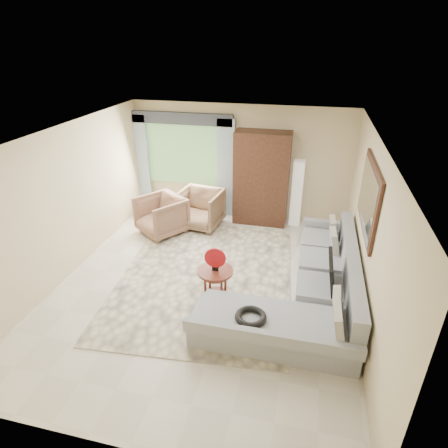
% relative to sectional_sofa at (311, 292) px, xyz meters
% --- Properties ---
extents(ground, '(6.00, 6.00, 0.00)m').
position_rel_sectional_sofa_xyz_m(ground, '(-1.78, 0.18, -0.28)').
color(ground, silver).
rests_on(ground, ground).
extents(area_rug, '(3.31, 4.23, 0.02)m').
position_rel_sectional_sofa_xyz_m(area_rug, '(-1.85, 0.43, -0.27)').
color(area_rug, '#F0E7BE').
rests_on(area_rug, ground).
extents(sectional_sofa, '(2.30, 3.46, 0.90)m').
position_rel_sectional_sofa_xyz_m(sectional_sofa, '(0.00, 0.00, 0.00)').
color(sectional_sofa, '#96999D').
rests_on(sectional_sofa, ground).
extents(tv_screen, '(0.14, 0.74, 0.48)m').
position_rel_sectional_sofa_xyz_m(tv_screen, '(0.27, -0.03, 0.44)').
color(tv_screen, black).
rests_on(tv_screen, sectional_sofa).
extents(garden_hose, '(0.43, 0.43, 0.09)m').
position_rel_sectional_sofa_xyz_m(garden_hose, '(-0.78, -1.10, 0.26)').
color(garden_hose, black).
rests_on(garden_hose, sectional_sofa).
extents(coffee_table, '(0.57, 0.57, 0.57)m').
position_rel_sectional_sofa_xyz_m(coffee_table, '(-1.51, -0.17, 0.02)').
color(coffee_table, '#4D2314').
rests_on(coffee_table, ground).
extents(red_disc, '(0.34, 0.05, 0.34)m').
position_rel_sectional_sofa_xyz_m(red_disc, '(-1.51, -0.17, 0.52)').
color(red_disc, '#A81017').
rests_on(red_disc, coffee_table).
extents(armchair_left, '(1.26, 1.26, 0.83)m').
position_rel_sectional_sofa_xyz_m(armchair_left, '(-3.24, 1.83, 0.13)').
color(armchair_left, '#9C6B55').
rests_on(armchair_left, ground).
extents(armchair_right, '(1.03, 1.05, 0.85)m').
position_rel_sectional_sofa_xyz_m(armchair_right, '(-2.52, 2.33, 0.14)').
color(armchair_right, '#947450').
rests_on(armchair_right, ground).
extents(potted_plant, '(0.58, 0.54, 0.51)m').
position_rel_sectional_sofa_xyz_m(potted_plant, '(-3.93, 2.55, -0.03)').
color(potted_plant, '#999999').
rests_on(potted_plant, ground).
extents(armoire, '(1.20, 0.55, 2.10)m').
position_rel_sectional_sofa_xyz_m(armoire, '(-1.23, 2.90, 0.77)').
color(armoire, black).
rests_on(armoire, ground).
extents(floor_lamp, '(0.24, 0.24, 1.50)m').
position_rel_sectional_sofa_xyz_m(floor_lamp, '(-0.43, 2.96, 0.47)').
color(floor_lamp, silver).
rests_on(floor_lamp, ground).
extents(window, '(1.80, 0.04, 1.40)m').
position_rel_sectional_sofa_xyz_m(window, '(-3.13, 3.15, 1.12)').
color(window, '#669E59').
rests_on(window, wall_back).
extents(curtain_left, '(0.40, 0.08, 2.30)m').
position_rel_sectional_sofa_xyz_m(curtain_left, '(-4.18, 3.06, 0.87)').
color(curtain_left, '#9EB7CC').
rests_on(curtain_left, ground).
extents(curtain_right, '(0.40, 0.08, 2.30)m').
position_rel_sectional_sofa_xyz_m(curtain_right, '(-2.08, 3.06, 0.87)').
color(curtain_right, '#9EB7CC').
rests_on(curtain_right, ground).
extents(valance, '(2.40, 0.12, 0.26)m').
position_rel_sectional_sofa_xyz_m(valance, '(-3.13, 3.08, 1.97)').
color(valance, '#1E232D').
rests_on(valance, wall_back).
extents(wall_mirror, '(0.05, 1.70, 1.05)m').
position_rel_sectional_sofa_xyz_m(wall_mirror, '(0.68, 0.53, 1.47)').
color(wall_mirror, black).
rests_on(wall_mirror, wall_right).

